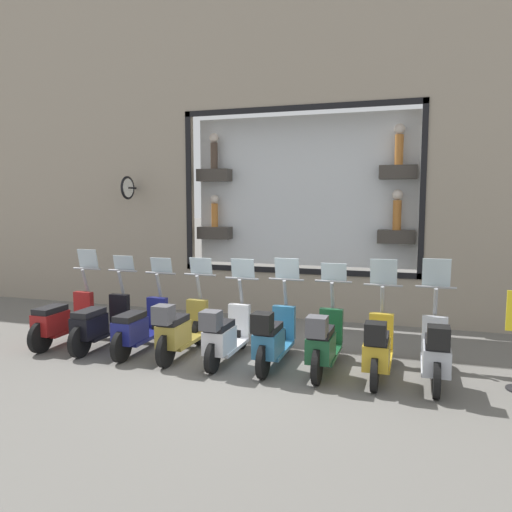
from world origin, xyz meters
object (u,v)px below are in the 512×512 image
Objects in this scene: scooter_olive_5 at (180,330)px; scooter_black_7 at (99,324)px; scooter_red_8 at (62,320)px; scooter_navy_6 at (139,328)px; scooter_white_4 at (224,335)px; scooter_yellow_1 at (378,348)px; scooter_green_2 at (323,342)px; scooter_silver_0 at (436,352)px; scooter_teal_3 at (272,338)px.

scooter_olive_5 reaches higher than scooter_black_7.
scooter_red_8 is at bearing 89.79° from scooter_black_7.
scooter_black_7 is at bearing 89.85° from scooter_navy_6.
scooter_white_4 reaches higher than scooter_navy_6.
scooter_white_4 is 0.79m from scooter_olive_5.
scooter_olive_5 is 0.80m from scooter_navy_6.
scooter_green_2 is (0.00, 0.79, 0.01)m from scooter_yellow_1.
scooter_green_2 is 3.17m from scooter_navy_6.
scooter_olive_5 reaches higher than scooter_green_2.
scooter_silver_0 is 2.38m from scooter_teal_3.
scooter_teal_3 is at bearing 90.02° from scooter_green_2.
scooter_yellow_1 is at bearing -90.79° from scooter_black_7.
scooter_white_4 is at bearing 90.58° from scooter_teal_3.
scooter_red_8 is (0.07, 3.17, -0.02)m from scooter_white_4.
scooter_teal_3 is at bearing -91.10° from scooter_black_7.
scooter_teal_3 is 3.17m from scooter_black_7.
scooter_yellow_1 is 1.00× the size of scooter_navy_6.
scooter_olive_5 reaches higher than scooter_navy_6.
scooter_green_2 is at bearing -91.06° from scooter_navy_6.
scooter_yellow_1 is 0.79m from scooter_green_2.
scooter_red_8 reaches higher than scooter_white_4.
scooter_green_2 is 1.00× the size of scooter_red_8.
scooter_white_4 is at bearing -90.65° from scooter_olive_5.
scooter_silver_0 is at bearing -89.67° from scooter_yellow_1.
scooter_navy_6 is at bearing -90.15° from scooter_black_7.
scooter_silver_0 is 1.59m from scooter_green_2.
scooter_black_7 is at bearing 88.34° from scooter_white_4.
scooter_yellow_1 is 0.99× the size of scooter_black_7.
scooter_olive_5 is 1.00× the size of scooter_navy_6.
scooter_yellow_1 reaches higher than scooter_white_4.
scooter_silver_0 is 1.00× the size of scooter_teal_3.
scooter_olive_5 is at bearing 89.90° from scooter_yellow_1.
scooter_green_2 is 1.00× the size of scooter_navy_6.
scooter_green_2 is at bearing 90.00° from scooter_silver_0.
scooter_red_8 reaches higher than scooter_navy_6.
scooter_navy_6 is 1.59m from scooter_red_8.
scooter_silver_0 is 5.55m from scooter_black_7.
scooter_red_8 is (0.07, 5.55, -0.02)m from scooter_yellow_1.
scooter_teal_3 reaches higher than scooter_green_2.
scooter_olive_5 is 2.38m from scooter_red_8.
scooter_yellow_1 reaches higher than scooter_navy_6.
scooter_navy_6 is 0.79m from scooter_black_7.
scooter_green_2 is 4.76m from scooter_red_8.
scooter_silver_0 is 1.00× the size of scooter_red_8.
scooter_olive_5 is at bearing -94.17° from scooter_navy_6.
scooter_red_8 is at bearing 88.70° from scooter_white_4.
scooter_teal_3 is 1.00× the size of scooter_red_8.
scooter_silver_0 is 1.00× the size of scooter_white_4.
scooter_teal_3 is at bearing -90.92° from scooter_red_8.
scooter_silver_0 reaches higher than scooter_navy_6.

